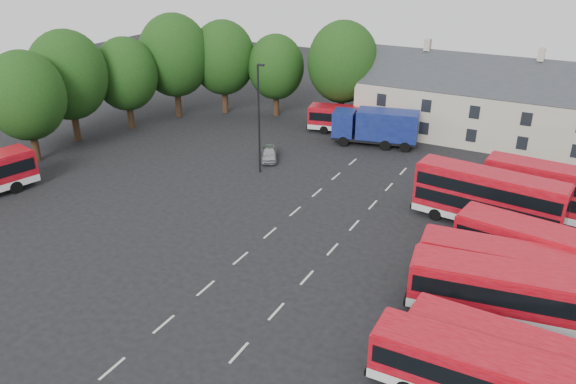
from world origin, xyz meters
The scene contains 15 objects.
ground centered at (0.00, 0.00, 0.00)m, with size 140.00×140.00×0.00m, color black.
lane_markings centered at (2.50, 2.00, 0.01)m, with size 5.15×33.80×0.01m.
treeline centered at (-20.74, 19.36, 6.68)m, with size 29.92×32.59×12.01m.
terrace_houses centered at (14.00, 30.00, 3.86)m, with size 35.70×7.13×10.06m.
bus_row_a centered at (17.04, -7.70, 1.84)m, with size 10.86×2.67×3.06m.
bus_row_b centered at (17.69, -5.55, 1.71)m, with size 10.15×2.78×2.84m.
bus_row_c centered at (17.20, -0.50, 1.99)m, with size 11.96×4.41×3.31m.
bus_row_d centered at (16.76, 2.22, 1.90)m, with size 11.42×3.73×3.17m.
bus_row_e centered at (18.61, 4.90, 2.05)m, with size 12.32×4.48×3.41m.
bus_dd_south centered at (13.61, 10.45, 2.48)m, with size 10.82×3.56×4.36m.
bus_dd_north centered at (17.93, 13.90, 2.45)m, with size 10.64×3.19×4.30m.
bus_north centered at (-2.98, 26.03, 1.74)m, with size 10.52×4.63×2.90m.
box_truck centered at (0.28, 23.44, 2.10)m, with size 8.92×4.44×3.74m.
silver_car centered at (-7.38, 14.76, 0.64)m, with size 1.51×3.76×1.28m, color #B5B8BD.
lamppost centered at (-6.54, 11.62, 5.31)m, with size 0.69×0.30×9.95m.
Camera 1 is at (18.15, -29.16, 19.87)m, focal length 35.00 mm.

